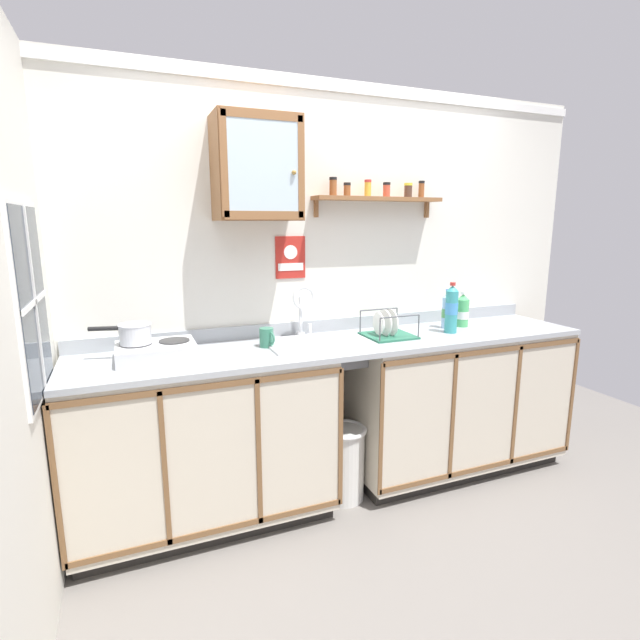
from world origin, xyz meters
name	(u,v)px	position (x,y,z in m)	size (l,w,h in m)	color
floor	(368,516)	(0.00, 0.00, 0.00)	(6.09, 6.09, 0.00)	slate
back_wall	(327,287)	(0.00, 0.61, 1.24)	(3.69, 0.07, 2.46)	silver
side_wall_left	(6,346)	(-1.57, -0.31, 1.23)	(0.05, 3.39, 2.46)	silver
lower_cabinet_run	(204,443)	(-0.85, 0.30, 0.47)	(1.38, 0.59, 0.93)	black
lower_cabinet_run_right	(455,401)	(0.80, 0.30, 0.47)	(1.47, 0.59, 0.93)	black
countertop	(347,343)	(0.00, 0.30, 0.94)	(3.05, 0.61, 0.03)	#9EA3A8
backsplash	(329,325)	(0.00, 0.58, 1.00)	(3.05, 0.02, 0.08)	#9EA3A8
sink	(316,348)	(-0.18, 0.33, 0.93)	(0.59, 0.41, 0.45)	silver
hot_plate_stove	(156,351)	(-1.06, 0.34, 1.00)	(0.39, 0.30, 0.08)	silver
saucepan	(134,333)	(-1.16, 0.36, 1.09)	(0.30, 0.16, 0.10)	silver
bottle_water_blue_0	(447,311)	(0.76, 0.37, 1.07)	(0.07, 0.07, 0.26)	#8CB7E0
bottle_detergent_teal_1	(451,309)	(0.69, 0.25, 1.11)	(0.08, 0.08, 0.32)	teal
bottle_soda_green_2	(463,311)	(0.88, 0.38, 1.06)	(0.08, 0.08, 0.24)	#4CB266
dish_rack	(387,330)	(0.27, 0.31, 1.00)	(0.28, 0.27, 0.17)	#26664C
mug	(267,337)	(-0.47, 0.35, 1.01)	(0.08, 0.12, 0.11)	#337259
wall_cabinet	(257,169)	(-0.48, 0.44, 1.92)	(0.45, 0.31, 0.55)	brown
spice_shelf	(378,197)	(0.30, 0.52, 1.79)	(0.84, 0.14, 0.23)	brown
warning_sign	(290,258)	(-0.25, 0.58, 1.43)	(0.19, 0.01, 0.25)	#B2261E
window	(31,302)	(-1.54, 0.06, 1.32)	(0.03, 0.62, 0.81)	#262D38
trash_bin	(344,462)	(-0.05, 0.23, 0.23)	(0.27, 0.27, 0.45)	silver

